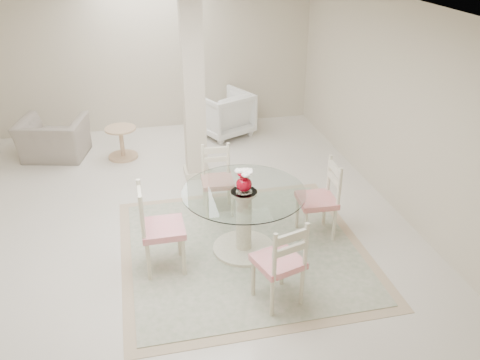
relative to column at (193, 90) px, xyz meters
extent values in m
plane|color=silver|center=(-0.50, -1.30, -1.35)|extent=(7.00, 7.00, 0.00)
cube|color=beige|center=(-0.50, 2.20, 0.00)|extent=(6.00, 0.02, 2.70)
cube|color=beige|center=(-0.50, -4.80, 0.00)|extent=(6.00, 0.02, 2.70)
cube|color=beige|center=(2.50, -1.30, 0.00)|extent=(0.02, 7.00, 2.70)
cube|color=white|center=(-0.50, -1.30, 1.35)|extent=(6.00, 7.00, 0.02)
cube|color=beige|center=(0.00, 0.00, 0.00)|extent=(0.30, 0.30, 2.70)
cube|color=tan|center=(0.25, -2.14, -1.35)|extent=(2.88, 2.88, 0.01)
cube|color=beige|center=(0.25, -2.14, -1.34)|extent=(2.64, 2.64, 0.01)
cylinder|color=#F7EFCB|center=(0.25, -2.14, -1.32)|extent=(0.73, 0.73, 0.05)
cylinder|color=#F7EFCB|center=(0.25, -2.14, -0.93)|extent=(0.18, 0.18, 0.76)
cylinder|color=#F7EFCB|center=(0.25, -2.14, -0.57)|extent=(0.30, 0.30, 0.03)
cylinder|color=white|center=(0.25, -2.14, -0.55)|extent=(1.40, 1.40, 0.01)
ellipsoid|color=#9C0415|center=(0.25, -2.14, -0.45)|extent=(0.18, 0.18, 0.17)
cylinder|color=#9C0415|center=(0.25, -2.14, -0.35)|extent=(0.10, 0.10, 0.05)
cylinder|color=#9C0415|center=(0.25, -2.14, -0.31)|extent=(0.16, 0.16, 0.02)
ellipsoid|color=white|center=(0.25, -2.14, -0.29)|extent=(0.10, 0.10, 0.05)
ellipsoid|color=white|center=(0.31, -2.12, -0.30)|extent=(0.10, 0.10, 0.05)
ellipsoid|color=white|center=(0.20, -2.11, -0.30)|extent=(0.10, 0.10, 0.05)
ellipsoid|color=white|center=(0.26, -2.20, -0.31)|extent=(0.10, 0.10, 0.05)
ellipsoid|color=white|center=(0.30, -2.18, -0.30)|extent=(0.10, 0.10, 0.05)
cylinder|color=beige|center=(1.02, -1.82, -1.12)|extent=(0.04, 0.04, 0.46)
cylinder|color=beige|center=(1.00, -2.18, -1.12)|extent=(0.04, 0.04, 0.46)
cylinder|color=beige|center=(1.38, -1.84, -1.12)|extent=(0.04, 0.04, 0.46)
cylinder|color=beige|center=(1.36, -2.20, -1.12)|extent=(0.04, 0.04, 0.46)
cube|color=red|center=(1.19, -2.01, -0.85)|extent=(0.46, 0.46, 0.07)
cube|color=beige|center=(1.39, -2.02, -0.52)|extent=(0.06, 0.40, 0.54)
cylinder|color=beige|center=(-0.06, -1.36, -1.14)|extent=(0.04, 0.04, 0.43)
cylinder|color=beige|center=(0.27, -1.38, -1.14)|extent=(0.04, 0.04, 0.43)
cylinder|color=beige|center=(-0.04, -1.03, -1.14)|extent=(0.04, 0.04, 0.43)
cylinder|color=beige|center=(0.29, -1.05, -1.14)|extent=(0.04, 0.04, 0.43)
cube|color=#B42613|center=(0.12, -1.20, -0.89)|extent=(0.43, 0.43, 0.07)
cube|color=beige|center=(0.13, -1.02, -0.58)|extent=(0.37, 0.06, 0.50)
cylinder|color=beige|center=(-0.50, -2.47, -1.11)|extent=(0.05, 0.05, 0.49)
cylinder|color=beige|center=(-0.50, -2.09, -1.11)|extent=(0.05, 0.05, 0.49)
cylinder|color=beige|center=(-0.88, -2.47, -1.11)|extent=(0.05, 0.05, 0.49)
cylinder|color=beige|center=(-0.88, -2.09, -1.11)|extent=(0.05, 0.05, 0.49)
cube|color=red|center=(-0.69, -2.28, -0.83)|extent=(0.47, 0.47, 0.07)
cube|color=beige|center=(-0.90, -2.28, -0.47)|extent=(0.05, 0.42, 0.57)
cylinder|color=beige|center=(0.50, -2.86, -1.12)|extent=(0.04, 0.04, 0.46)
cylinder|color=beige|center=(0.16, -2.97, -1.12)|extent=(0.04, 0.04, 0.46)
cylinder|color=beige|center=(0.61, -3.20, -1.12)|extent=(0.04, 0.04, 0.46)
cylinder|color=beige|center=(0.27, -3.31, -1.12)|extent=(0.04, 0.04, 0.46)
cube|color=red|center=(0.38, -3.09, -0.86)|extent=(0.55, 0.55, 0.07)
cube|color=beige|center=(0.44, -3.28, -0.52)|extent=(0.39, 0.16, 0.54)
imported|color=gray|center=(-2.19, 1.16, -1.02)|extent=(1.20, 1.11, 0.66)
imported|color=white|center=(0.74, 1.54, -0.95)|extent=(1.14, 1.16, 0.80)
cylinder|color=tan|center=(-1.10, 0.90, -1.33)|extent=(0.48, 0.48, 0.04)
cylinder|color=tan|center=(-1.10, 0.90, -1.09)|extent=(0.07, 0.07, 0.46)
cylinder|color=tan|center=(-1.10, 0.90, -0.84)|extent=(0.50, 0.50, 0.03)
camera|label=1|loc=(-0.90, -7.04, 2.19)|focal=38.00mm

